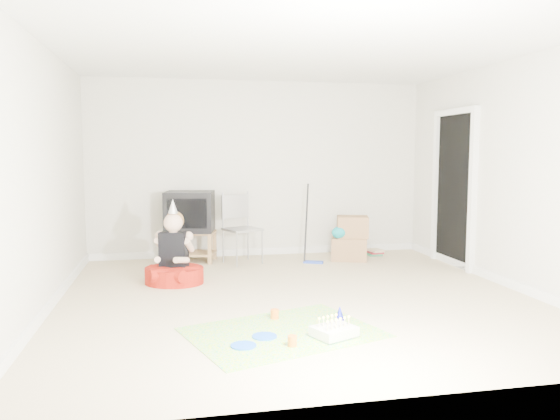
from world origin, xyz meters
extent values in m
plane|color=beige|center=(0.00, 0.00, 0.00)|extent=(5.00, 5.00, 0.00)
cube|color=black|center=(2.48, 1.20, 1.02)|extent=(0.02, 0.90, 2.05)
cube|color=olive|center=(-1.05, 2.17, 0.42)|extent=(0.78, 0.59, 0.03)
cube|color=olive|center=(-1.05, 2.17, 0.12)|extent=(0.78, 0.59, 0.03)
cube|color=olive|center=(-1.40, 2.08, 0.22)|extent=(0.06, 0.06, 0.43)
cube|color=olive|center=(-0.79, 1.92, 0.22)|extent=(0.06, 0.06, 0.43)
cube|color=olive|center=(-1.30, 2.43, 0.22)|extent=(0.06, 0.06, 0.43)
cube|color=olive|center=(-0.69, 2.27, 0.22)|extent=(0.06, 0.06, 0.43)
cube|color=black|center=(-1.05, 2.17, 0.72)|extent=(0.74, 0.65, 0.57)
cube|color=#9C9DA2|center=(-0.33, 1.90, 0.48)|extent=(0.58, 0.57, 0.03)
cylinder|color=#9C9DA2|center=(-0.52, 1.82, 0.50)|extent=(0.02, 0.02, 0.99)
cylinder|color=#9C9DA2|center=(-0.14, 1.98, 0.50)|extent=(0.02, 0.02, 0.99)
cube|color=#926B47|center=(1.20, 1.84, 0.16)|extent=(0.59, 0.52, 0.33)
cube|color=#926B47|center=(1.26, 1.85, 0.48)|extent=(0.51, 0.45, 0.31)
ellipsoid|color=#0C7F88|center=(1.03, 1.77, 0.41)|extent=(0.22, 0.15, 0.17)
cube|color=blue|center=(0.64, 1.71, 0.01)|extent=(0.29, 0.19, 0.03)
cylinder|color=black|center=(0.64, 1.71, 0.56)|extent=(0.16, 0.35, 1.07)
cube|color=#28794F|center=(1.71, 2.13, 0.02)|extent=(0.20, 0.26, 0.03)
cube|color=maroon|center=(1.71, 2.13, 0.04)|extent=(0.21, 0.27, 0.03)
cube|color=beige|center=(1.71, 2.13, 0.07)|extent=(0.22, 0.27, 0.03)
cylinder|color=#A81C0F|center=(-1.28, 0.89, 0.10)|extent=(0.89, 0.89, 0.19)
cube|color=black|center=(-1.28, 0.89, 0.40)|extent=(0.36, 0.27, 0.42)
sphere|color=#D1A48B|center=(-1.28, 0.89, 0.72)|extent=(0.28, 0.28, 0.22)
cone|color=silver|center=(-1.28, 0.89, 0.92)|extent=(0.12, 0.12, 0.17)
cube|color=#E7307D|center=(-0.38, -1.12, 0.00)|extent=(1.84, 1.56, 0.01)
cube|color=silver|center=(0.01, -1.33, 0.05)|extent=(0.41, 0.38, 0.09)
cube|color=#3DAB64|center=(0.01, -1.33, 0.01)|extent=(0.41, 0.38, 0.01)
cylinder|color=beige|center=(-0.07, -1.42, 0.13)|extent=(0.01, 0.01, 0.07)
cylinder|color=beige|center=(-0.03, -1.40, 0.13)|extent=(0.01, 0.01, 0.07)
cylinder|color=beige|center=(0.01, -1.38, 0.13)|extent=(0.01, 0.01, 0.07)
cylinder|color=beige|center=(0.06, -1.37, 0.13)|extent=(0.01, 0.01, 0.07)
cylinder|color=beige|center=(0.10, -1.35, 0.13)|extent=(0.01, 0.01, 0.07)
cylinder|color=beige|center=(0.14, -1.33, 0.13)|extent=(0.01, 0.01, 0.07)
cylinder|color=beige|center=(-0.11, -1.33, 0.13)|extent=(0.01, 0.01, 0.07)
cylinder|color=beige|center=(-0.07, -1.31, 0.13)|extent=(0.01, 0.01, 0.07)
cylinder|color=beige|center=(-0.03, -1.29, 0.13)|extent=(0.01, 0.01, 0.07)
cylinder|color=beige|center=(0.01, -1.27, 0.13)|extent=(0.01, 0.01, 0.07)
cylinder|color=beige|center=(0.06, -1.25, 0.13)|extent=(0.01, 0.01, 0.07)
cylinder|color=blue|center=(-0.56, -1.21, 0.01)|extent=(0.27, 0.27, 0.01)
cylinder|color=blue|center=(-0.76, -1.40, 0.01)|extent=(0.21, 0.21, 0.01)
cylinder|color=orange|center=(-0.38, -0.73, 0.05)|extent=(0.08, 0.08, 0.09)
cylinder|color=orange|center=(-0.38, -1.47, 0.05)|extent=(0.08, 0.08, 0.08)
cone|color=#1B22C1|center=(0.17, -0.98, 0.09)|extent=(0.12, 0.12, 0.16)
camera|label=1|loc=(-1.30, -5.58, 1.54)|focal=35.00mm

